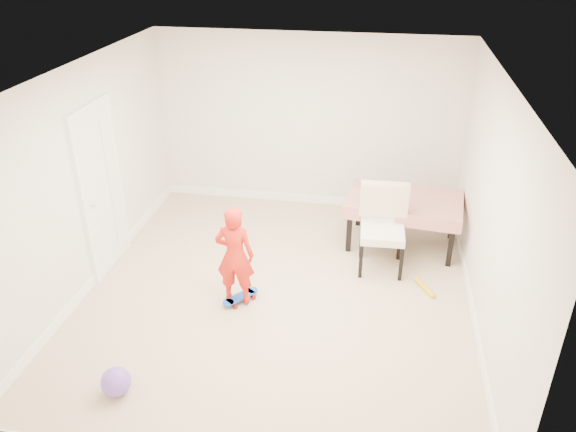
% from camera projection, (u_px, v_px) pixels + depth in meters
% --- Properties ---
extents(ground, '(5.00, 5.00, 0.00)m').
position_uv_depth(ground, '(277.00, 293.00, 6.68)').
color(ground, tan).
rests_on(ground, ground).
extents(ceiling, '(4.50, 5.00, 0.04)m').
position_uv_depth(ceiling, '(274.00, 77.00, 5.48)').
color(ceiling, white).
rests_on(ceiling, wall_back).
extents(wall_back, '(4.50, 0.04, 2.60)m').
position_uv_depth(wall_back, '(308.00, 123.00, 8.24)').
color(wall_back, silver).
rests_on(wall_back, ground).
extents(wall_front, '(4.50, 0.04, 2.60)m').
position_uv_depth(wall_front, '(209.00, 347.00, 3.92)').
color(wall_front, silver).
rests_on(wall_front, ground).
extents(wall_left, '(0.04, 5.00, 2.60)m').
position_uv_depth(wall_left, '(85.00, 181.00, 6.41)').
color(wall_left, silver).
rests_on(wall_left, ground).
extents(wall_right, '(0.04, 5.00, 2.60)m').
position_uv_depth(wall_right, '(489.00, 211.00, 5.74)').
color(wall_right, silver).
rests_on(wall_right, ground).
extents(door, '(0.11, 0.94, 2.11)m').
position_uv_depth(door, '(101.00, 192.00, 6.80)').
color(door, white).
rests_on(door, ground).
extents(baseboard_back, '(4.50, 0.02, 0.12)m').
position_uv_depth(baseboard_back, '(307.00, 199.00, 8.83)').
color(baseboard_back, white).
rests_on(baseboard_back, ground).
extents(baseboard_left, '(0.02, 5.00, 0.12)m').
position_uv_depth(baseboard_left, '(101.00, 271.00, 6.99)').
color(baseboard_left, white).
rests_on(baseboard_left, ground).
extents(baseboard_right, '(0.02, 5.00, 0.12)m').
position_uv_depth(baseboard_right, '(472.00, 309.00, 6.32)').
color(baseboard_right, white).
rests_on(baseboard_right, ground).
extents(dining_table, '(1.59, 1.10, 0.69)m').
position_uv_depth(dining_table, '(402.00, 221.00, 7.55)').
color(dining_table, '#BA091A').
rests_on(dining_table, ground).
extents(dining_chair, '(0.62, 0.70, 1.09)m').
position_uv_depth(dining_chair, '(383.00, 231.00, 6.92)').
color(dining_chair, white).
rests_on(dining_chair, ground).
extents(skateboard, '(0.44, 0.49, 0.07)m').
position_uv_depth(skateboard, '(241.00, 298.00, 6.53)').
color(skateboard, blue).
rests_on(skateboard, ground).
extents(child, '(0.45, 0.30, 1.20)m').
position_uv_depth(child, '(235.00, 258.00, 6.26)').
color(child, red).
rests_on(child, ground).
extents(balloon, '(0.28, 0.28, 0.28)m').
position_uv_depth(balloon, '(116.00, 382.00, 5.21)').
color(balloon, '#7853C8').
rests_on(balloon, ground).
extents(foam_toy, '(0.25, 0.38, 0.06)m').
position_uv_depth(foam_toy, '(425.00, 287.00, 6.74)').
color(foam_toy, gold).
rests_on(foam_toy, ground).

